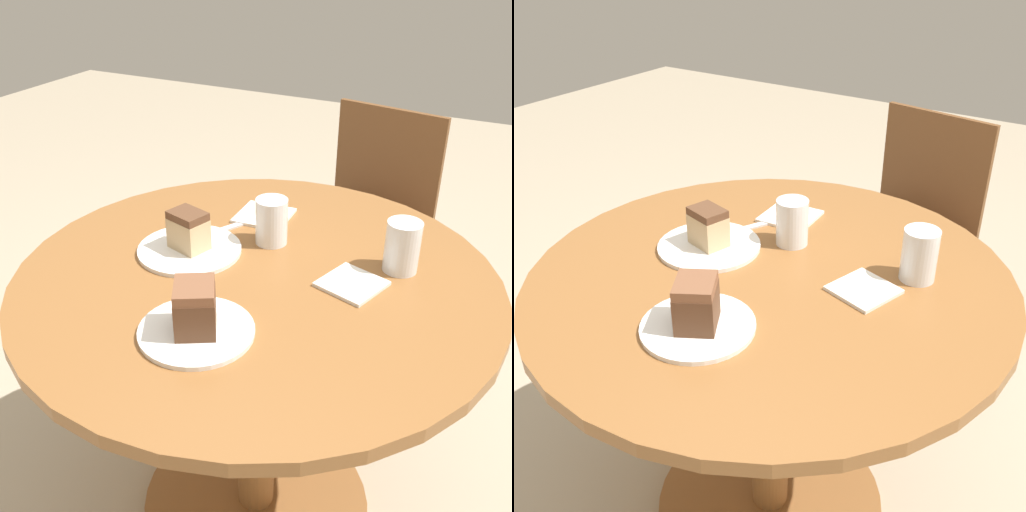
# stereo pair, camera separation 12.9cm
# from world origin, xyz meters

# --- Properties ---
(ground_plane) EXTENTS (8.00, 8.00, 0.00)m
(ground_plane) POSITION_xyz_m (0.00, 0.00, 0.00)
(ground_plane) COLOR tan
(table) EXTENTS (1.06, 1.06, 0.76)m
(table) POSITION_xyz_m (0.00, 0.00, 0.56)
(table) COLOR brown
(table) RESTS_ON ground_plane
(chair) EXTENTS (0.50, 0.50, 0.86)m
(chair) POSITION_xyz_m (-0.02, 0.91, 0.46)
(chair) COLOR brown
(chair) RESTS_ON ground_plane
(plate_near) EXTENTS (0.24, 0.24, 0.01)m
(plate_near) POSITION_xyz_m (-0.18, 0.01, 0.77)
(plate_near) COLOR white
(plate_near) RESTS_ON table
(plate_far) EXTENTS (0.22, 0.22, 0.01)m
(plate_far) POSITION_xyz_m (0.00, -0.25, 0.77)
(plate_far) COLOR white
(plate_far) RESTS_ON table
(cake_slice_near) EXTENTS (0.10, 0.08, 0.09)m
(cake_slice_near) POSITION_xyz_m (-0.18, 0.01, 0.82)
(cake_slice_near) COLOR tan
(cake_slice_near) RESTS_ON plate_near
(cake_slice_far) EXTENTS (0.11, 0.11, 0.10)m
(cake_slice_far) POSITION_xyz_m (0.00, -0.25, 0.82)
(cake_slice_far) COLOR brown
(cake_slice_far) RESTS_ON plate_far
(glass_lemonade) EXTENTS (0.08, 0.08, 0.11)m
(glass_lemonade) POSITION_xyz_m (-0.03, 0.14, 0.81)
(glass_lemonade) COLOR silver
(glass_lemonade) RESTS_ON table
(glass_water) EXTENTS (0.08, 0.08, 0.12)m
(glass_water) POSITION_xyz_m (0.28, 0.15, 0.81)
(glass_water) COLOR silver
(glass_water) RESTS_ON table
(napkin_stack) EXTENTS (0.14, 0.14, 0.01)m
(napkin_stack) POSITION_xyz_m (-0.10, 0.25, 0.77)
(napkin_stack) COLOR silver
(napkin_stack) RESTS_ON table
(fork) EXTENTS (0.09, 0.15, 0.00)m
(fork) POSITION_xyz_m (-0.15, 0.15, 0.77)
(fork) COLOR silver
(fork) RESTS_ON table
(napkin_side) EXTENTS (0.15, 0.15, 0.01)m
(napkin_side) POSITION_xyz_m (0.21, 0.04, 0.77)
(napkin_side) COLOR silver
(napkin_side) RESTS_ON table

